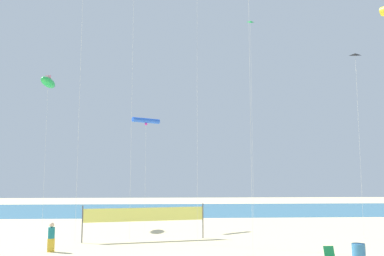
# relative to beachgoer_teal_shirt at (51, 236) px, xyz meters

# --- Properties ---
(ocean_band) EXTENTS (120.00, 20.00, 0.01)m
(ocean_band) POSITION_rel_beachgoer_teal_shirt_xyz_m (7.29, 27.56, -0.89)
(ocean_band) COLOR teal
(ocean_band) RESTS_ON ground
(beachgoer_teal_shirt) EXTENTS (0.38, 0.38, 1.67)m
(beachgoer_teal_shirt) POSITION_rel_beachgoer_teal_shirt_xyz_m (0.00, 0.00, 0.00)
(beachgoer_teal_shirt) COLOR gold
(beachgoer_teal_shirt) RESTS_ON ground
(folding_beach_chair) EXTENTS (0.52, 0.65, 0.89)m
(folding_beach_chair) POSITION_rel_beachgoer_teal_shirt_xyz_m (14.76, -4.14, -0.43)
(folding_beach_chair) COLOR #1E8C4C
(folding_beach_chair) RESTS_ON ground
(trash_barrel) EXTENTS (0.65, 0.65, 0.99)m
(trash_barrel) POSITION_rel_beachgoer_teal_shirt_xyz_m (16.30, -3.94, -0.40)
(trash_barrel) COLOR teal
(trash_barrel) RESTS_ON ground
(volleyball_net) EXTENTS (8.12, 1.68, 2.40)m
(volleyball_net) POSITION_rel_beachgoer_teal_shirt_xyz_m (5.12, 3.79, 0.75)
(volleyball_net) COLOR #4C4C51
(volleyball_net) RESTS_ON ground
(kite_green_diamond) EXTENTS (0.57, 0.56, 19.07)m
(kite_green_diamond) POSITION_rel_beachgoer_teal_shirt_xyz_m (14.31, 12.23, 17.41)
(kite_green_diamond) COLOR silver
(kite_green_diamond) RESTS_ON ground
(kite_blue_tube) EXTENTS (2.38, 1.74, 9.25)m
(kite_blue_tube) POSITION_rel_beachgoer_teal_shirt_xyz_m (4.69, 10.28, 8.14)
(kite_blue_tube) COLOR silver
(kite_blue_tube) RESTS_ON ground
(kite_black_diamond) EXTENTS (0.77, 0.79, 13.36)m
(kite_black_diamond) POSITION_rel_beachgoer_teal_shirt_xyz_m (20.32, 3.82, 12.11)
(kite_black_diamond) COLOR silver
(kite_black_diamond) RESTS_ON ground
(kite_green_inflatable) EXTENTS (1.15, 2.60, 13.54)m
(kite_green_inflatable) POSITION_rel_beachgoer_teal_shirt_xyz_m (-4.50, 12.73, 11.97)
(kite_green_inflatable) COLOR silver
(kite_green_inflatable) RESTS_ON ground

